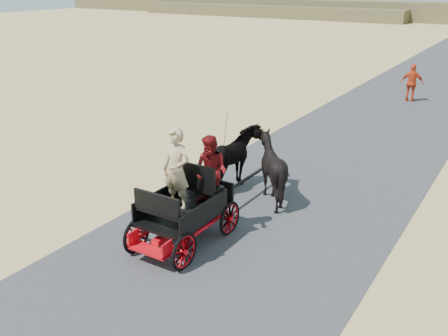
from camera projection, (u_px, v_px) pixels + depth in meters
The scene contains 9 objects.
ground at pixel (237, 240), 10.94m from camera, with size 140.00×140.00×0.00m, color tan.
road at pixel (237, 240), 10.93m from camera, with size 6.00×140.00×0.01m, color #38383A.
ridge_near at pixel (264, 11), 71.39m from camera, with size 40.00×4.00×1.60m, color brown.
carriage at pixel (185, 227), 10.75m from camera, with size 1.30×2.40×0.72m, color black, non-canonical shape.
horse_left at pixel (235, 160), 13.22m from camera, with size 0.91×2.01×1.70m, color black.
horse_right at pixel (272, 168), 12.68m from camera, with size 1.37×1.54×1.70m, color black.
driver_man at pixel (177, 170), 10.44m from camera, with size 0.66×0.43×1.80m, color tan.
passenger_woman at pixel (211, 171), 10.67m from camera, with size 0.77×0.60×1.58m, color #660C0F.
pedestrian at pixel (412, 83), 22.80m from camera, with size 1.01×0.42×1.73m, color red.
Camera 1 is at (4.89, -8.31, 5.40)m, focal length 40.00 mm.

